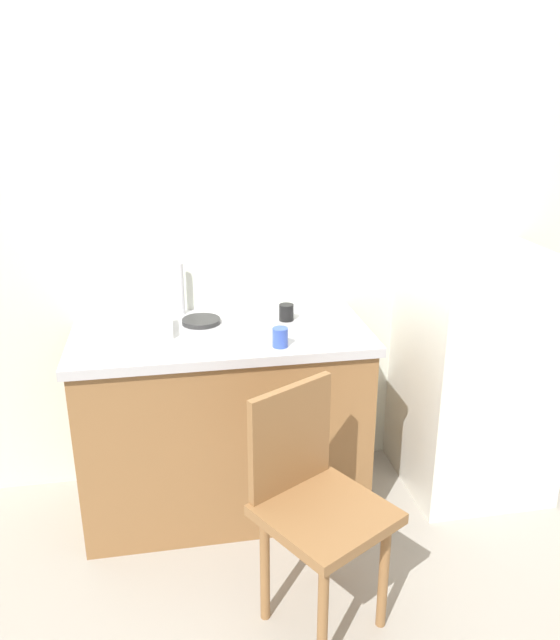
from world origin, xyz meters
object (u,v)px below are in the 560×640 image
(hotplate, at_px, (201,321))
(cup_blue, at_px, (280,337))
(chair, at_px, (314,499))
(dish_tray, at_px, (139,327))
(refrigerator, at_px, (475,373))
(cup_black, at_px, (286,312))

(hotplate, bearing_deg, cup_blue, -48.07)
(chair, relative_size, dish_tray, 3.18)
(dish_tray, distance_m, cup_blue, 0.62)
(refrigerator, xyz_separation_m, hotplate, (-1.28, 0.12, 0.30))
(cup_blue, height_order, cup_black, cup_blue)
(dish_tray, height_order, hotplate, dish_tray)
(dish_tray, relative_size, cup_blue, 3.53)
(chair, xyz_separation_m, dish_tray, (-0.59, 0.77, 0.40))
(refrigerator, relative_size, hotplate, 6.80)
(hotplate, bearing_deg, refrigerator, -5.51)
(refrigerator, height_order, dish_tray, refrigerator)
(hotplate, relative_size, cup_black, 2.31)
(dish_tray, bearing_deg, chair, -52.49)
(refrigerator, height_order, cup_black, refrigerator)
(cup_blue, bearing_deg, refrigerator, 11.88)
(refrigerator, distance_m, cup_black, 0.96)
(refrigerator, relative_size, cup_blue, 14.57)
(cup_blue, relative_size, cup_black, 1.08)
(hotplate, relative_size, cup_blue, 2.14)
(chair, distance_m, cup_black, 0.91)
(chair, distance_m, hotplate, 0.98)
(chair, xyz_separation_m, cup_black, (0.06, 0.81, 0.41))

